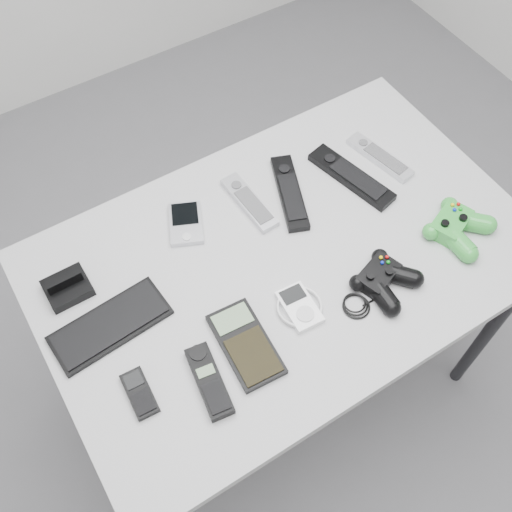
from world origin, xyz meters
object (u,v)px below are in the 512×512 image
remote_black_a (290,192)px  pda_keyboard (110,325)px  remote_black_b (351,176)px  mp3_player (299,307)px  mobile_phone (139,393)px  cordless_handset (209,381)px  remote_silver_a (249,202)px  remote_silver_b (380,157)px  pda (186,223)px  controller_black (383,278)px  calculator (246,344)px  controller_green (457,226)px  desk (285,271)px

remote_black_a → pda_keyboard: bearing=-148.0°
remote_black_b → mp3_player: size_ratio=2.23×
mobile_phone → cordless_handset: cordless_handset is taller
remote_silver_a → remote_silver_b: size_ratio=0.98×
pda → controller_black: bearing=-27.3°
mp3_player → cordless_handset: bearing=-165.7°
calculator → mp3_player: (0.15, 0.01, 0.00)m
pda_keyboard → mobile_phone: (-0.01, -0.17, 0.00)m
pda → remote_black_a: size_ratio=0.52×
mobile_phone → controller_green: 0.83m
remote_silver_a → mp3_player: remote_silver_a is taller
pda → controller_black: 0.49m
desk → pda_keyboard: bearing=173.3°
desk → cordless_handset: (-0.31, -0.18, 0.08)m
remote_black_a → cordless_handset: cordless_handset is taller
pda_keyboard → mp3_player: (0.38, -0.18, 0.00)m
pda → cordless_handset: size_ratio=0.75×
pda → remote_silver_a: bearing=15.1°
pda → calculator: 0.35m
desk → pda: 0.27m
remote_black_b → controller_green: bearing=-80.0°
pda_keyboard → remote_black_a: size_ratio=1.12×
mobile_phone → calculator: 0.24m
remote_black_b → controller_black: size_ratio=1.05×
calculator → pda: bearing=87.1°
remote_silver_a → cordless_handset: 0.47m
controller_black → controller_green: (0.24, 0.02, 0.00)m
cordless_handset → calculator: bearing=24.8°
remote_silver_a → remote_silver_b: bearing=-10.8°
remote_silver_a → mp3_player: 0.31m
calculator → mobile_phone: bearing=178.9°
desk → mobile_phone: size_ratio=10.98×
remote_silver_b → controller_black: bearing=-138.9°
remote_black_a → mp3_player: remote_black_a is taller
cordless_handset → mp3_player: cordless_handset is taller
remote_black_a → mobile_phone: (-0.55, -0.27, -0.00)m
calculator → controller_green: controller_green is taller
desk → remote_black_a: 0.20m
mp3_player → controller_green: 0.44m
remote_silver_b → calculator: size_ratio=1.00×
remote_black_a → calculator: 0.43m
pda_keyboard → remote_black_b: 0.70m
calculator → remote_silver_b: bearing=29.1°
calculator → controller_black: (0.34, -0.03, 0.01)m
remote_black_a → cordless_handset: size_ratio=1.43×
controller_green → remote_black_b: bearing=91.4°
pda → cordless_handset: bearing=-87.2°
remote_black_b → cordless_handset: size_ratio=1.52×
calculator → desk: bearing=39.9°
remote_black_a → pda: bearing=-170.0°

